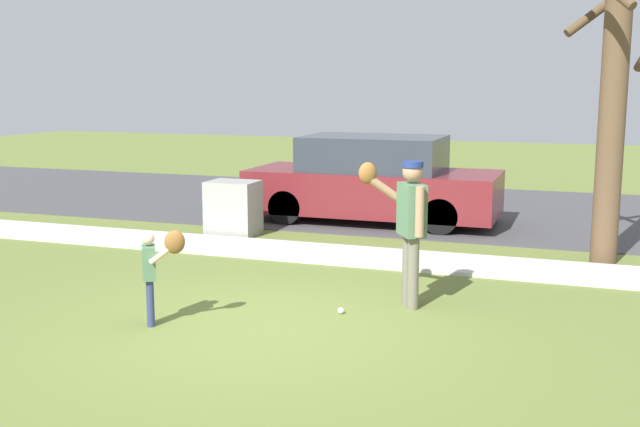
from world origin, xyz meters
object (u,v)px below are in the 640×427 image
(utility_cabinet, at_px, (233,208))
(parked_suv_maroon, at_px, (373,181))
(person_child, at_px, (156,264))
(baseball, at_px, (341,311))
(person_adult, at_px, (408,217))
(street_tree_near, at_px, (615,78))

(utility_cabinet, xyz_separation_m, parked_suv_maroon, (1.99, 1.99, 0.32))
(person_child, bearing_deg, baseball, -1.21)
(person_adult, bearing_deg, utility_cabinet, -73.17)
(parked_suv_maroon, bearing_deg, utility_cabinet, -135.03)
(person_child, xyz_separation_m, parked_suv_maroon, (0.54, 6.92, 0.09))
(baseball, bearing_deg, person_child, -148.59)
(utility_cabinet, xyz_separation_m, street_tree_near, (6.12, -0.09, 2.24))
(baseball, distance_m, utility_cabinet, 5.04)
(person_adult, relative_size, person_child, 1.61)
(person_adult, height_order, parked_suv_maroon, person_adult)
(person_child, bearing_deg, parked_suv_maroon, 52.91)
(person_child, distance_m, street_tree_near, 7.02)
(street_tree_near, bearing_deg, baseball, -127.70)
(person_adult, height_order, person_child, person_adult)
(baseball, height_order, street_tree_near, street_tree_near)
(baseball, height_order, utility_cabinet, utility_cabinet)
(person_child, relative_size, baseball, 14.71)
(utility_cabinet, distance_m, parked_suv_maroon, 2.83)
(person_adult, relative_size, utility_cabinet, 1.85)
(utility_cabinet, height_order, street_tree_near, street_tree_near)
(person_child, relative_size, parked_suv_maroon, 0.23)
(utility_cabinet, bearing_deg, parked_suv_maroon, 44.97)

